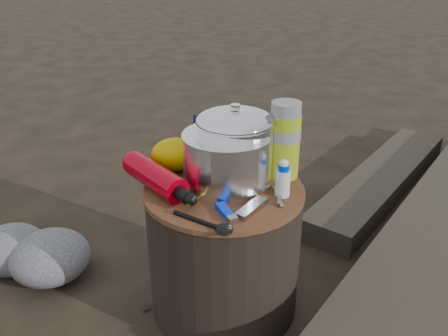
{
  "coord_description": "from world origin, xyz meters",
  "views": [
    {
      "loc": [
        -0.06,
        -1.21,
        1.07
      ],
      "look_at": [
        0.0,
        0.0,
        0.48
      ],
      "focal_mm": 39.05,
      "sensor_mm": 36.0,
      "label": 1
    }
  ],
  "objects_px": {
    "camping_pot": "(235,145)",
    "fuel_bottle": "(155,177)",
    "thermos": "(284,141)",
    "stump": "(224,249)",
    "travel_mug": "(270,152)"
  },
  "relations": [
    {
      "from": "camping_pot",
      "to": "fuel_bottle",
      "type": "xyz_separation_m",
      "value": [
        -0.23,
        -0.05,
        -0.07
      ]
    },
    {
      "from": "stump",
      "to": "travel_mug",
      "type": "height_order",
      "value": "travel_mug"
    },
    {
      "from": "thermos",
      "to": "travel_mug",
      "type": "xyz_separation_m",
      "value": [
        -0.03,
        0.05,
        -0.06
      ]
    },
    {
      "from": "travel_mug",
      "to": "thermos",
      "type": "bearing_deg",
      "value": -58.78
    },
    {
      "from": "stump",
      "to": "thermos",
      "type": "relative_size",
      "value": 2.01
    },
    {
      "from": "stump",
      "to": "fuel_bottle",
      "type": "distance_m",
      "value": 0.31
    },
    {
      "from": "fuel_bottle",
      "to": "thermos",
      "type": "relative_size",
      "value": 1.35
    },
    {
      "from": "thermos",
      "to": "camping_pot",
      "type": "bearing_deg",
      "value": -173.46
    },
    {
      "from": "camping_pot",
      "to": "fuel_bottle",
      "type": "height_order",
      "value": "camping_pot"
    },
    {
      "from": "stump",
      "to": "travel_mug",
      "type": "relative_size",
      "value": 4.28
    },
    {
      "from": "thermos",
      "to": "fuel_bottle",
      "type": "bearing_deg",
      "value": -170.45
    },
    {
      "from": "stump",
      "to": "travel_mug",
      "type": "bearing_deg",
      "value": 40.67
    },
    {
      "from": "stump",
      "to": "thermos",
      "type": "xyz_separation_m",
      "value": [
        0.18,
        0.07,
        0.32
      ]
    },
    {
      "from": "fuel_bottle",
      "to": "thermos",
      "type": "xyz_separation_m",
      "value": [
        0.37,
        0.06,
        0.08
      ]
    },
    {
      "from": "camping_pot",
      "to": "thermos",
      "type": "bearing_deg",
      "value": 6.54
    }
  ]
}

